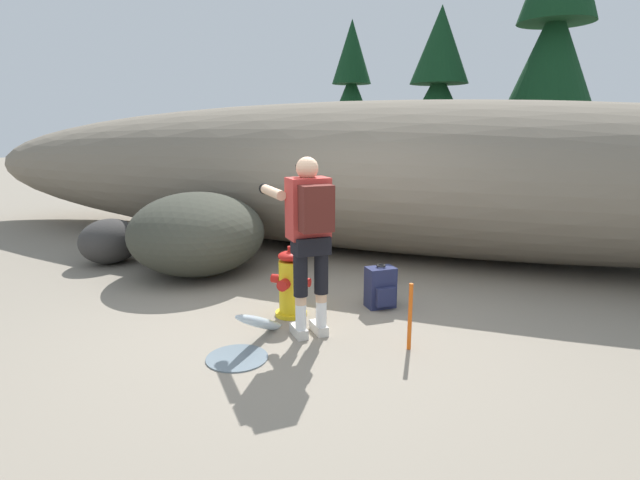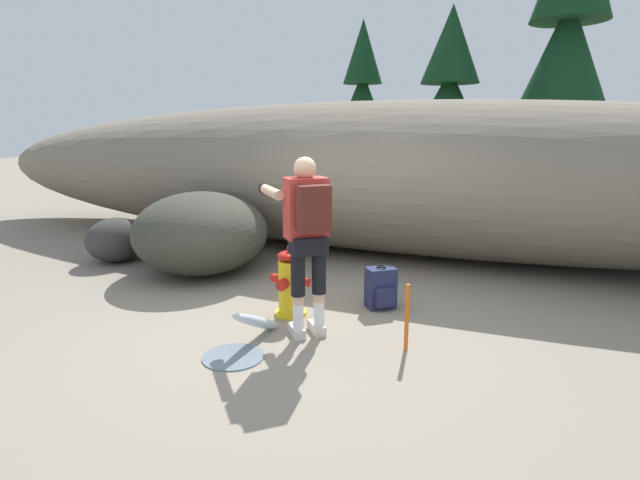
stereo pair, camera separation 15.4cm
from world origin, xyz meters
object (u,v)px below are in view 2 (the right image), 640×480
Objects in this scene: spare_backpack at (381,288)px; boulder_mid at (116,240)px; utility_worker at (306,225)px; boulder_small at (170,246)px; boulder_large at (201,233)px; survey_stake at (407,318)px; fire_hydrant at (290,284)px.

boulder_mid is (-4.04, 0.32, 0.10)m from spare_backpack.
utility_worker reaches higher than boulder_small.
spare_backpack is at bearing -67.96° from utility_worker.
survey_stake is at bearing -22.62° from boulder_large.
boulder_mid is 0.75m from boulder_small.
utility_worker is 3.49m from boulder_small.
utility_worker is at bearing -31.42° from boulder_large.
utility_worker is 3.50× the size of spare_backpack.
survey_stake is (3.91, -1.61, 0.10)m from boulder_small.
spare_backpack is at bearing -4.46° from boulder_mid.
boulder_mid reaches higher than survey_stake.
utility_worker is 1.33m from spare_backpack.
utility_worker is 1.20m from survey_stake.
utility_worker is at bearing -178.44° from survey_stake.
survey_stake is (0.51, -0.93, 0.08)m from spare_backpack.
survey_stake reaches higher than spare_backpack.
spare_backpack reaches higher than boulder_small.
fire_hydrant is 0.40× the size of boulder_large.
boulder_large is (-2.15, 1.31, -0.51)m from utility_worker.
boulder_large is 1.47m from boulder_mid.
fire_hydrant is 1.55× the size of spare_backpack.
survey_stake is at bearing -15.30° from boulder_mid.
utility_worker is 2.39× the size of boulder_small.
boulder_large reaches higher than boulder_mid.
boulder_small is at bearing 30.02° from boulder_mid.
boulder_large reaches higher than fire_hydrant.
utility_worker is 1.91× the size of boulder_mid.
boulder_large is at bearing -139.18° from spare_backpack.
spare_backpack is 0.25× the size of boulder_large.
spare_backpack is 1.06m from survey_stake.
fire_hydrant is 1.35m from survey_stake.
survey_stake is at bearing -132.11° from utility_worker.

